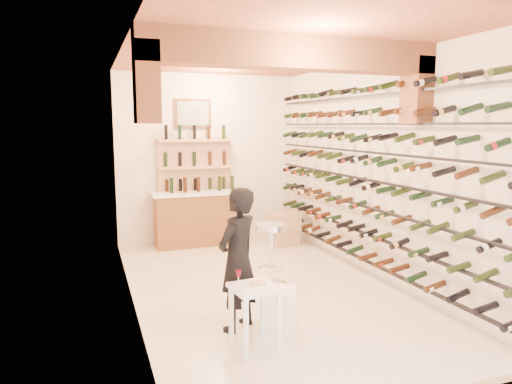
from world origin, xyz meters
TOP-DOWN VIEW (x-y plane):
  - ground at (0.00, 0.00)m, footprint 6.00×6.00m
  - room_shell at (0.00, -0.26)m, footprint 3.52×6.02m
  - wine_rack at (1.53, 0.00)m, footprint 0.32×5.70m
  - back_counter at (-0.30, 2.65)m, footprint 1.70×0.62m
  - back_shelving at (-0.30, 2.89)m, footprint 1.40×0.31m
  - tasting_table at (-0.71, -1.62)m, footprint 0.49×0.49m
  - white_stool at (-0.31, -1.31)m, footprint 0.49×0.49m
  - person at (-0.73, -1.14)m, footprint 0.69×0.65m
  - chrome_barstool at (0.13, 0.03)m, footprint 0.46×0.46m
  - crate_lower at (1.20, 2.04)m, footprint 0.52×0.39m
  - crate_upper at (1.20, 2.04)m, footprint 0.56×0.39m

SIDE VIEW (x-z plane):
  - ground at x=0.00m, z-range 0.00..0.00m
  - crate_lower at x=1.20m, z-range 0.00..0.30m
  - white_stool at x=-0.31m, z-range 0.00..0.46m
  - crate_upper at x=1.20m, z-range 0.30..0.61m
  - chrome_barstool at x=0.13m, z-range 0.07..0.96m
  - tasting_table at x=-0.71m, z-range 0.14..0.92m
  - back_counter at x=-0.30m, z-range -0.11..1.18m
  - person at x=-0.73m, z-range 0.00..1.58m
  - back_shelving at x=-0.30m, z-range -0.19..2.53m
  - wine_rack at x=1.53m, z-range 0.27..2.83m
  - room_shell at x=0.00m, z-range 0.65..3.86m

